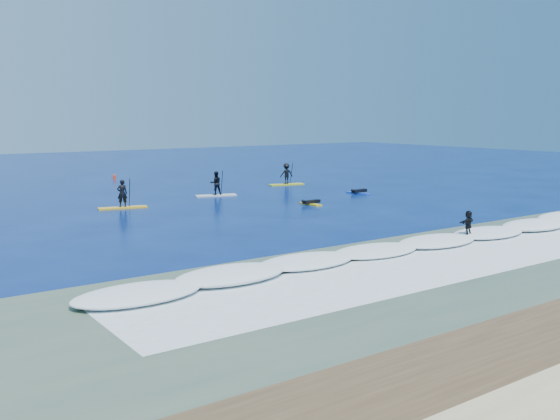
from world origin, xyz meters
TOP-DOWN VIEW (x-y plane):
  - ground at (0.00, 0.00)m, footprint 160.00×160.00m
  - shallow_water at (0.00, -14.00)m, footprint 90.00×13.00m
  - breaking_wave at (0.00, -10.00)m, footprint 40.00×6.00m
  - whitewater at (0.00, -13.00)m, footprint 34.00×5.00m
  - sup_paddler_left at (-7.37, 10.70)m, footprint 3.42×1.53m
  - sup_paddler_center at (1.25, 12.82)m, footprint 3.35×1.69m
  - sup_paddler_right at (10.54, 16.03)m, footprint 3.41×1.49m
  - prone_paddler_near at (4.43, 4.58)m, footprint 1.61×2.04m
  - prone_paddler_far at (11.63, 7.36)m, footprint 1.76×2.25m
  - wave_surfer at (3.23, -10.23)m, footprint 1.96×0.78m
  - marker_buoy at (-0.91, 29.55)m, footprint 0.29×0.29m

SIDE VIEW (x-z plane):
  - ground at x=0.00m, z-range 0.00..0.00m
  - breaking_wave at x=0.00m, z-range -0.15..0.15m
  - whitewater at x=0.00m, z-range -0.01..0.01m
  - shallow_water at x=0.00m, z-range 0.00..0.01m
  - prone_paddler_near at x=4.43m, z-range -0.07..0.36m
  - prone_paddler_far at x=11.63m, z-range -0.07..0.39m
  - marker_buoy at x=-0.91m, z-range -0.04..0.65m
  - sup_paddler_left at x=-7.37m, z-range -0.44..1.89m
  - wave_surfer at x=3.23m, z-range 0.10..1.48m
  - sup_paddler_center at x=1.25m, z-range -0.29..2.00m
  - sup_paddler_right at x=10.54m, z-range -0.26..2.07m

